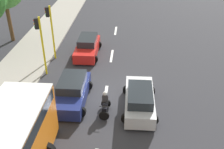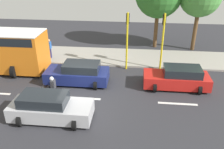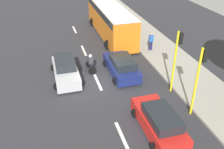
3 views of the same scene
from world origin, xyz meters
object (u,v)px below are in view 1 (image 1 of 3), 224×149
(traffic_light_corner, at_px, (40,38))
(car_dark_blue, at_px, (72,91))
(car_red, at_px, (87,47))
(car_silver, at_px, (140,99))
(motorcycle, at_px, (105,105))
(traffic_light_midblock, at_px, (50,25))

(traffic_light_corner, bearing_deg, car_dark_blue, 130.08)
(car_dark_blue, distance_m, car_red, 6.88)
(car_dark_blue, height_order, car_red, same)
(car_silver, distance_m, traffic_light_corner, 8.35)
(motorcycle, relative_size, traffic_light_corner, 0.34)
(traffic_light_midblock, bearing_deg, motorcycle, 125.14)
(car_red, bearing_deg, motorcycle, 105.76)
(motorcycle, distance_m, traffic_light_midblock, 8.98)
(motorcycle, bearing_deg, traffic_light_midblock, -54.86)
(car_dark_blue, relative_size, traffic_light_corner, 0.98)
(traffic_light_midblock, bearing_deg, car_red, -161.11)
(motorcycle, distance_m, traffic_light_corner, 7.07)
(car_silver, bearing_deg, car_dark_blue, -7.59)
(traffic_light_corner, distance_m, traffic_light_midblock, 2.67)
(car_red, distance_m, traffic_light_corner, 5.04)
(car_silver, distance_m, motorcycle, 2.15)
(car_red, xyz_separation_m, traffic_light_corner, (2.73, 3.60, 2.22))
(motorcycle, bearing_deg, car_red, -74.24)
(car_dark_blue, xyz_separation_m, traffic_light_corner, (2.75, -3.27, 2.22))
(car_dark_blue, relative_size, car_silver, 0.98)
(car_red, bearing_deg, car_dark_blue, 90.19)
(motorcycle, height_order, traffic_light_midblock, traffic_light_midblock)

